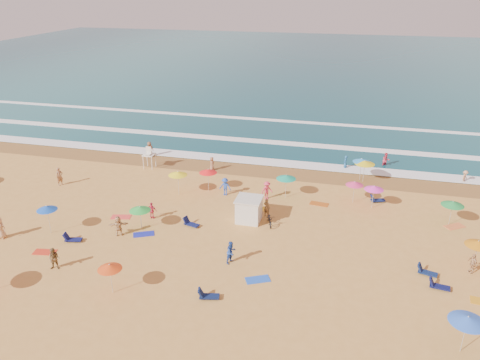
# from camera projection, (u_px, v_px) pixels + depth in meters

# --- Properties ---
(ground) EXTENTS (220.00, 220.00, 0.00)m
(ground) POSITION_uv_depth(u_px,v_px,m) (245.00, 225.00, 39.80)
(ground) COLOR gold
(ground) RESTS_ON ground
(ocean) EXTENTS (220.00, 140.00, 0.18)m
(ocean) POSITION_uv_depth(u_px,v_px,m) (324.00, 64.00, 114.63)
(ocean) COLOR #0C4756
(ocean) RESTS_ON ground
(wet_sand) EXTENTS (220.00, 220.00, 0.00)m
(wet_sand) POSITION_uv_depth(u_px,v_px,m) (271.00, 171.00, 50.93)
(wet_sand) COLOR olive
(wet_sand) RESTS_ON ground
(surf_foam) EXTENTS (200.00, 18.70, 0.05)m
(surf_foam) POSITION_uv_depth(u_px,v_px,m) (284.00, 145.00, 58.75)
(surf_foam) COLOR white
(surf_foam) RESTS_ON ground
(cabana) EXTENTS (2.00, 2.00, 2.00)m
(cabana) POSITION_uv_depth(u_px,v_px,m) (249.00, 210.00, 40.22)
(cabana) COLOR silver
(cabana) RESTS_ON ground
(cabana_roof) EXTENTS (2.20, 2.20, 0.12)m
(cabana_roof) POSITION_uv_depth(u_px,v_px,m) (249.00, 199.00, 39.80)
(cabana_roof) COLOR silver
(cabana_roof) RESTS_ON cabana
(bicycle) EXTENTS (1.18, 2.03, 1.01)m
(bicycle) POSITION_uv_depth(u_px,v_px,m) (270.00, 219.00, 39.73)
(bicycle) COLOR black
(bicycle) RESTS_ON ground
(lifeguard_stand) EXTENTS (1.20, 1.20, 2.10)m
(lifeguard_stand) POSITION_uv_depth(u_px,v_px,m) (149.00, 159.00, 51.50)
(lifeguard_stand) COLOR white
(lifeguard_stand) RESTS_ON ground
(beach_umbrellas) EXTENTS (54.89, 27.96, 0.78)m
(beach_umbrellas) POSITION_uv_depth(u_px,v_px,m) (258.00, 202.00, 39.14)
(beach_umbrellas) COLOR #171DC4
(beach_umbrellas) RESTS_ON ground
(loungers) EXTENTS (47.00, 19.23, 0.34)m
(loungers) POSITION_uv_depth(u_px,v_px,m) (362.00, 261.00, 34.46)
(loungers) COLOR #101450
(loungers) RESTS_ON ground
(towels) EXTENTS (38.86, 17.94, 0.03)m
(towels) POSITION_uv_depth(u_px,v_px,m) (254.00, 242.00, 37.22)
(towels) COLOR red
(towels) RESTS_ON ground
(beachgoers) EXTENTS (41.39, 27.67, 2.13)m
(beachgoers) POSITION_uv_depth(u_px,v_px,m) (243.00, 196.00, 43.24)
(beachgoers) COLOR #E13850
(beachgoers) RESTS_ON ground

